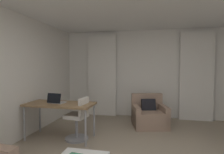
{
  "coord_description": "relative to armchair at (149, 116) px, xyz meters",
  "views": [
    {
      "loc": [
        0.13,
        -2.61,
        1.51
      ],
      "look_at": [
        -0.71,
        1.29,
        1.29
      ],
      "focal_mm": 29.49,
      "sensor_mm": 36.0,
      "label": 1
    }
  ],
  "objects": [
    {
      "name": "wall_window",
      "position": [
        -0.09,
        0.92,
        1.03
      ],
      "size": [
        5.12,
        0.06,
        2.6
      ],
      "color": "silver",
      "rests_on": "ground"
    },
    {
      "name": "curtain_left_panel",
      "position": [
        -1.46,
        0.79,
        0.98
      ],
      "size": [
        0.9,
        0.06,
        2.5
      ],
      "color": "silver",
      "rests_on": "ground"
    },
    {
      "name": "curtain_right_panel",
      "position": [
        1.29,
        0.79,
        0.98
      ],
      "size": [
        0.9,
        0.06,
        2.5
      ],
      "color": "silver",
      "rests_on": "ground"
    },
    {
      "name": "armchair",
      "position": [
        0.0,
        0.0,
        0.0
      ],
      "size": [
        0.98,
        0.95,
        0.8
      ],
      "color": "#997A66",
      "rests_on": "ground"
    },
    {
      "name": "desk",
      "position": [
        -1.83,
        -1.22,
        0.42
      ],
      "size": [
        1.42,
        0.64,
        0.75
      ],
      "color": "olive",
      "rests_on": "ground"
    },
    {
      "name": "desk_chair",
      "position": [
        -1.43,
        -1.21,
        0.12
      ],
      "size": [
        0.48,
        0.48,
        0.88
      ],
      "color": "gray",
      "rests_on": "ground"
    },
    {
      "name": "laptop",
      "position": [
        -1.91,
        -1.24,
        0.53
      ],
      "size": [
        0.35,
        0.29,
        0.22
      ],
      "color": "#ADADB2",
      "rests_on": "desk"
    }
  ]
}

